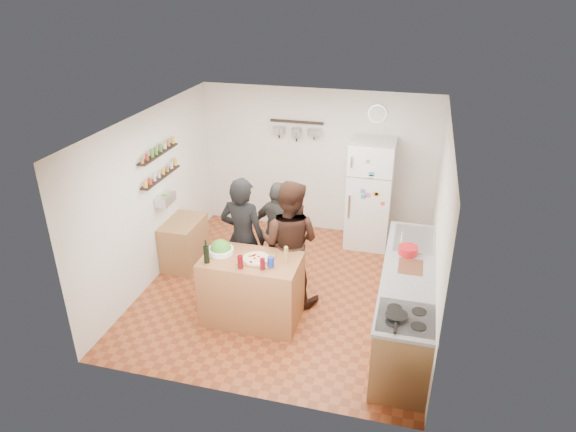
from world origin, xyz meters
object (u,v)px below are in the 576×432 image
(prep_island, at_px, (252,289))
(skillet, at_px, (397,316))
(salt_canister, at_px, (271,262))
(person_center, at_px, (289,243))
(person_left, at_px, (243,238))
(wine_bottle, at_px, (206,255))
(pepper_mill, at_px, (286,256))
(wall_clock, at_px, (377,114))
(side_table, at_px, (184,242))
(red_bowl, at_px, (408,250))
(person_back, at_px, (279,232))
(salad_bowl, at_px, (221,251))
(counter_run, at_px, (406,303))
(fridge, at_px, (370,194))

(prep_island, xyz_separation_m, skillet, (1.87, -0.78, 0.49))
(salt_canister, bearing_deg, person_center, 85.53)
(person_left, bearing_deg, wine_bottle, 79.34)
(prep_island, xyz_separation_m, pepper_mill, (0.45, 0.05, 0.54))
(wall_clock, distance_m, side_table, 3.66)
(wall_clock, bearing_deg, red_bowl, -72.46)
(pepper_mill, relative_size, person_center, 0.10)
(pepper_mill, distance_m, person_back, 1.10)
(salad_bowl, relative_size, person_back, 0.21)
(wine_bottle, height_order, counter_run, wine_bottle)
(wine_bottle, relative_size, person_left, 0.13)
(salad_bowl, relative_size, fridge, 0.18)
(prep_island, relative_size, side_table, 1.56)
(person_back, bearing_deg, salt_canister, 122.29)
(person_left, xyz_separation_m, side_table, (-1.19, 0.57, -0.52))
(person_center, bearing_deg, fridge, -108.97)
(person_left, relative_size, side_table, 2.22)
(salt_canister, relative_size, wall_clock, 0.45)
(person_center, distance_m, fridge, 2.11)
(wine_bottle, bearing_deg, person_center, 43.01)
(person_center, bearing_deg, wall_clock, -105.76)
(pepper_mill, relative_size, skillet, 0.74)
(side_table, bearing_deg, prep_island, -36.75)
(prep_island, height_order, person_center, person_center)
(person_back, bearing_deg, counter_run, 176.92)
(person_left, bearing_deg, person_back, -119.11)
(red_bowl, height_order, fridge, fridge)
(salad_bowl, relative_size, pepper_mill, 1.90)
(salt_canister, bearing_deg, salad_bowl, 166.72)
(skillet, xyz_separation_m, wall_clock, (-0.65, 3.61, 1.21))
(skillet, height_order, side_table, skillet)
(salad_bowl, height_order, wine_bottle, wine_bottle)
(wall_clock, bearing_deg, person_back, -122.88)
(pepper_mill, distance_m, wall_clock, 3.11)
(side_table, bearing_deg, person_back, -1.45)
(person_left, bearing_deg, red_bowl, -172.70)
(salad_bowl, xyz_separation_m, salt_canister, (0.72, -0.17, 0.03))
(prep_island, bearing_deg, wall_clock, 66.75)
(pepper_mill, bearing_deg, salad_bowl, 180.00)
(prep_island, height_order, fridge, fridge)
(skillet, relative_size, side_table, 0.29)
(prep_island, bearing_deg, wine_bottle, -156.25)
(counter_run, relative_size, red_bowl, 10.59)
(salad_bowl, distance_m, person_center, 0.94)
(pepper_mill, distance_m, person_left, 0.89)
(person_back, distance_m, wall_clock, 2.52)
(salt_canister, xyz_separation_m, person_center, (0.05, 0.70, -0.09))
(red_bowl, distance_m, side_table, 3.48)
(salt_canister, distance_m, person_center, 0.71)
(wall_clock, bearing_deg, fridge, -90.00)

